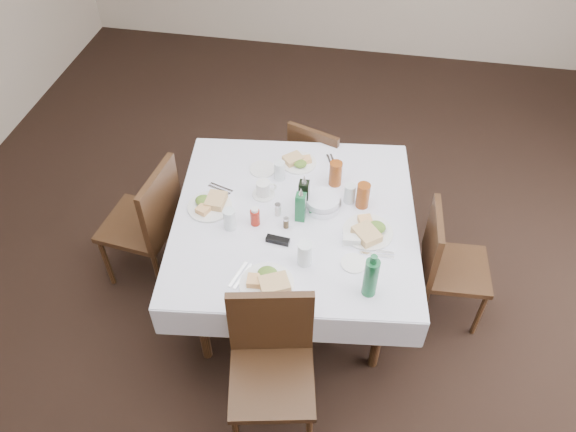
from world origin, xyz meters
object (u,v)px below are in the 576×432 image
object	(u,v)px
chair_north	(318,162)
chair_east	(445,260)
dining_table	(295,224)
water_w	(230,219)
chair_south	(272,358)
oil_cruet_dark	(304,193)
water_e	(350,193)
bread_basket	(322,203)
oil_cruet_green	(301,206)
water_n	(280,171)
green_bottle	(371,277)
ketchup_bottle	(255,217)
coffee_mug	(264,189)
water_s	(305,254)
chair_west	(150,219)

from	to	relation	value
chair_north	chair_east	distance (m)	1.22
dining_table	water_w	size ratio (longest dim) A/B	11.88
chair_south	oil_cruet_dark	distance (m)	0.98
water_e	bread_basket	world-z (taller)	water_e
water_e	oil_cruet_green	world-z (taller)	oil_cruet_green
oil_cruet_green	water_n	bearing A→B (deg)	119.82
chair_north	green_bottle	bearing A→B (deg)	-71.38
ketchup_bottle	coffee_mug	world-z (taller)	ketchup_bottle
chair_east	green_bottle	xyz separation A→B (m)	(-0.46, -0.54, 0.40)
dining_table	water_s	xyz separation A→B (m)	(0.11, -0.35, 0.15)
water_s	oil_cruet_dark	bearing A→B (deg)	99.96
dining_table	ketchup_bottle	size ratio (longest dim) A/B	13.00
chair_east	oil_cruet_dark	size ratio (longest dim) A/B	3.44
chair_south	bread_basket	distance (m)	0.99
chair_north	green_bottle	xyz separation A→B (m)	(0.45, -1.35, 0.42)
water_w	ketchup_bottle	bearing A→B (deg)	21.67
bread_basket	chair_south	bearing A→B (deg)	-97.77
water_s	bread_basket	bearing A→B (deg)	85.42
water_e	water_w	xyz separation A→B (m)	(-0.66, -0.35, 0.00)
water_n	coffee_mug	world-z (taller)	water_n
bread_basket	oil_cruet_dark	bearing A→B (deg)	-172.13
water_s	oil_cruet_green	size ratio (longest dim) A/B	0.60
green_bottle	chair_north	bearing A→B (deg)	108.62
chair_west	water_w	xyz separation A→B (m)	(0.61, -0.17, 0.29)
chair_north	water_e	distance (m)	0.81
water_s	oil_cruet_dark	world-z (taller)	oil_cruet_dark
chair_east	water_w	distance (m)	1.36
water_e	oil_cruet_green	xyz separation A→B (m)	(-0.27, -0.20, 0.04)
coffee_mug	water_e	bearing A→B (deg)	4.28
chair_north	bread_basket	xyz separation A→B (m)	(0.12, -0.75, 0.32)
dining_table	chair_north	distance (m)	0.89
water_n	oil_cruet_green	size ratio (longest dim) A/B	0.53
dining_table	chair_west	bearing A→B (deg)	179.06
water_s	water_w	bearing A→B (deg)	158.29
chair_south	water_w	bearing A→B (deg)	119.35
dining_table	oil_cruet_green	bearing A→B (deg)	-23.23
water_n	oil_cruet_green	distance (m)	0.39
ketchup_bottle	chair_east	bearing A→B (deg)	7.68
water_w	bread_basket	size ratio (longest dim) A/B	0.59
water_w	ketchup_bottle	world-z (taller)	water_w
chair_south	water_n	distance (m)	1.20
chair_west	water_e	distance (m)	1.31
oil_cruet_dark	water_s	bearing A→B (deg)	-80.04
chair_west	coffee_mug	bearing A→B (deg)	10.10
ketchup_bottle	coffee_mug	xyz separation A→B (m)	(-0.00, 0.25, -0.01)
bread_basket	water_n	bearing A→B (deg)	145.54
chair_south	green_bottle	xyz separation A→B (m)	(0.46, 0.35, 0.35)
chair_south	water_w	distance (m)	0.83
chair_east	water_e	distance (m)	0.73
water_n	water_e	distance (m)	0.48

